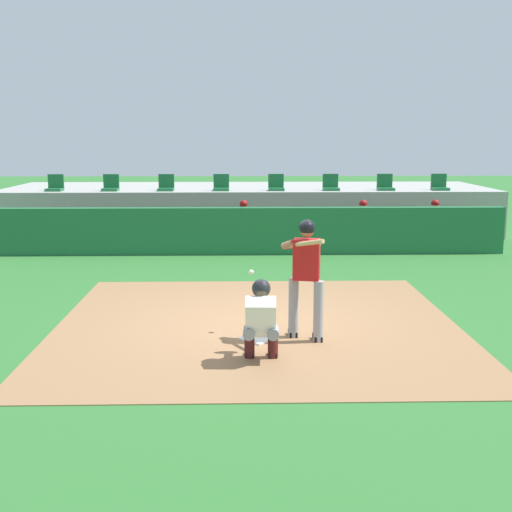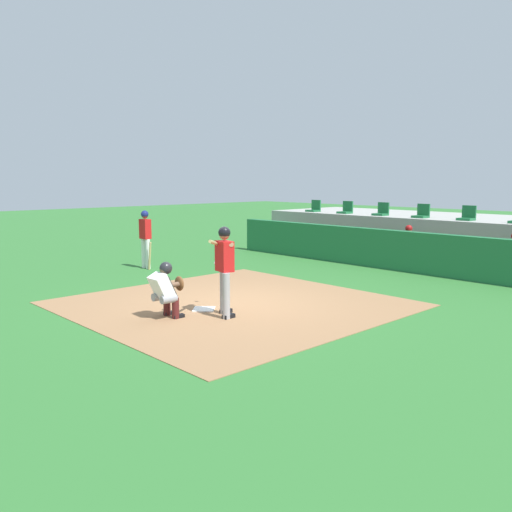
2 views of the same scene
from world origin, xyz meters
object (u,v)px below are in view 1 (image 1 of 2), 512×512
object	(u,v)px
stadium_seat_0	(55,186)
stadium_seat_2	(166,186)
home_plate	(259,338)
stadium_seat_5	(331,186)
catcher_crouched	(261,317)
stadium_seat_6	(385,186)
stadium_seat_7	(440,186)
batter_at_plate	(306,272)
dugout_player_1	(364,223)
stadium_seat_1	(111,186)
dugout_player_2	(436,223)
stadium_seat_4	(276,186)
stadium_seat_3	(221,186)
dugout_player_0	(244,224)

from	to	relation	value
stadium_seat_0	stadium_seat_2	distance (m)	3.25
home_plate	stadium_seat_5	size ratio (longest dim) A/B	0.92
catcher_crouched	stadium_seat_6	world-z (taller)	stadium_seat_6
stadium_seat_5	stadium_seat_7	size ratio (longest dim) A/B	1.00
batter_at_plate	dugout_player_1	world-z (taller)	batter_at_plate
batter_at_plate	stadium_seat_1	xyz separation A→B (m)	(-4.75, 10.19, 0.50)
dugout_player_2	stadium_seat_7	bearing A→B (deg)	71.78
dugout_player_1	catcher_crouched	bearing A→B (deg)	-108.66
dugout_player_2	stadium_seat_4	world-z (taller)	stadium_seat_4
stadium_seat_0	stadium_seat_7	distance (m)	11.38
stadium_seat_3	stadium_seat_0	bearing A→B (deg)	180.00
stadium_seat_4	stadium_seat_6	size ratio (longest dim) A/B	1.00
stadium_seat_0	stadium_seat_5	size ratio (longest dim) A/B	1.00
dugout_player_1	stadium_seat_3	size ratio (longest dim) A/B	2.71
batter_at_plate	dugout_player_2	size ratio (longest dim) A/B	1.39
batter_at_plate	stadium_seat_6	world-z (taller)	stadium_seat_6
dugout_player_0	stadium_seat_7	world-z (taller)	stadium_seat_7
dugout_player_0	stadium_seat_3	bearing A→B (deg)	107.73
stadium_seat_1	stadium_seat_2	xyz separation A→B (m)	(1.63, 0.00, 0.00)
home_plate	stadium_seat_1	xyz separation A→B (m)	(-4.06, 10.18, 1.51)
catcher_crouched	dugout_player_0	size ratio (longest dim) A/B	1.30
catcher_crouched	stadium_seat_0	xyz separation A→B (m)	(-5.69, 11.09, 0.93)
stadium_seat_6	stadium_seat_0	bearing A→B (deg)	180.00
batter_at_plate	stadium_seat_3	size ratio (longest dim) A/B	3.76
batter_at_plate	stadium_seat_3	bearing A→B (deg)	98.39
stadium_seat_6	stadium_seat_4	bearing A→B (deg)	180.00
stadium_seat_3	stadium_seat_6	world-z (taller)	same
home_plate	catcher_crouched	bearing A→B (deg)	-89.91
dugout_player_2	stadium_seat_0	bearing A→B (deg)	169.24
stadium_seat_3	stadium_seat_5	xyz separation A→B (m)	(3.25, 0.00, 0.00)
stadium_seat_3	home_plate	bearing A→B (deg)	-85.44
batter_at_plate	stadium_seat_5	bearing A→B (deg)	80.27
stadium_seat_0	stadium_seat_7	world-z (taller)	same
dugout_player_0	dugout_player_1	world-z (taller)	same
stadium_seat_5	batter_at_plate	bearing A→B (deg)	-99.73
home_plate	dugout_player_1	distance (m)	8.72
stadium_seat_7	dugout_player_1	bearing A→B (deg)	-142.23
batter_at_plate	stadium_seat_6	size ratio (longest dim) A/B	3.76
stadium_seat_3	stadium_seat_1	bearing A→B (deg)	180.00
stadium_seat_5	dugout_player_0	bearing A→B (deg)	-141.95
stadium_seat_5	stadium_seat_1	bearing A→B (deg)	180.00
catcher_crouched	dugout_player_2	bearing A→B (deg)	61.02
stadium_seat_0	stadium_seat_7	bearing A→B (deg)	0.00
dugout_player_2	stadium_seat_0	distance (m)	10.93
dugout_player_0	stadium_seat_2	size ratio (longest dim) A/B	2.71
stadium_seat_2	stadium_seat_6	distance (m)	6.50
stadium_seat_1	stadium_seat_3	size ratio (longest dim) A/B	1.00
batter_at_plate	stadium_seat_1	distance (m)	11.25
stadium_seat_7	stadium_seat_3	bearing A→B (deg)	180.00
batter_at_plate	catcher_crouched	size ratio (longest dim) A/B	1.06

